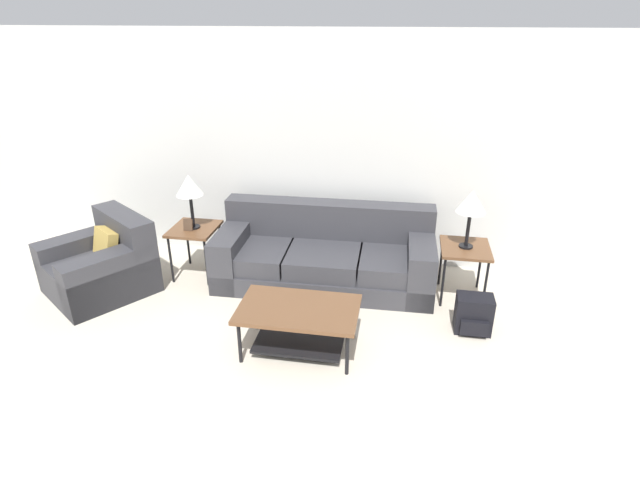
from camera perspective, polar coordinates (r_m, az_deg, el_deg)
wall_back at (r=5.65m, az=5.05°, el=9.80°), size 9.06×0.06×2.60m
couch at (r=5.47m, az=0.61°, el=-1.91°), size 2.35×0.99×0.82m
armchair at (r=5.77m, az=-23.62°, el=-2.70°), size 1.31×1.31×0.80m
coffee_table at (r=4.36m, az=-2.46°, el=-8.99°), size 1.03×0.63×0.44m
side_table_left at (r=5.68m, az=-14.15°, el=0.83°), size 0.49×0.54×0.58m
side_table_right at (r=5.27m, az=16.23°, el=-1.36°), size 0.49×0.54×0.58m
table_lamp_left at (r=5.49m, az=-14.73°, el=5.95°), size 0.29×0.29×0.60m
table_lamp_right at (r=5.07m, az=16.94°, el=4.10°), size 0.29×0.29×0.60m
backpack at (r=4.89m, az=17.14°, el=-8.14°), size 0.33×0.30×0.36m
picture_frame at (r=5.58m, az=-14.84°, el=1.69°), size 0.10×0.04×0.13m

